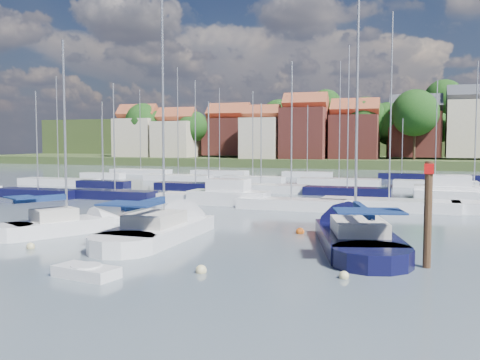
% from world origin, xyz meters
% --- Properties ---
extents(ground, '(260.00, 260.00, 0.00)m').
position_xyz_m(ground, '(0.00, 40.00, 0.00)').
color(ground, '#3F4C56').
rests_on(ground, ground).
extents(sailboat_left, '(6.39, 9.14, 12.46)m').
position_xyz_m(sailboat_left, '(-9.34, 3.52, 0.37)').
color(sailboat_left, white).
rests_on(sailboat_left, ground).
extents(sailboat_centre, '(3.58, 13.08, 17.65)m').
position_xyz_m(sailboat_centre, '(-3.39, 5.05, 0.35)').
color(sailboat_centre, white).
rests_on(sailboat_centre, ground).
extents(sailboat_navy, '(7.12, 14.16, 18.86)m').
position_xyz_m(sailboat_navy, '(7.05, 6.24, 0.35)').
color(sailboat_navy, black).
rests_on(sailboat_navy, ground).
extents(tender, '(2.90, 1.71, 0.59)m').
position_xyz_m(tender, '(-2.15, -5.51, 0.23)').
color(tender, white).
rests_on(tender, ground).
extents(timber_piling, '(0.40, 0.40, 6.92)m').
position_xyz_m(timber_piling, '(11.00, 0.76, 1.44)').
color(timber_piling, '#4C331E').
rests_on(timber_piling, ground).
extents(buoy_c, '(0.43, 0.43, 0.43)m').
position_xyz_m(buoy_c, '(-8.33, -1.49, 0.00)').
color(buoy_c, beige).
rests_on(buoy_c, ground).
extents(buoy_d, '(0.48, 0.48, 0.48)m').
position_xyz_m(buoy_d, '(1.99, -3.31, 0.00)').
color(buoy_d, beige).
rests_on(buoy_d, ground).
extents(buoy_e, '(0.51, 0.51, 0.51)m').
position_xyz_m(buoy_e, '(3.85, 7.47, 0.00)').
color(buoy_e, '#D85914').
rests_on(buoy_e, ground).
extents(buoy_f, '(0.41, 0.41, 0.41)m').
position_xyz_m(buoy_f, '(7.82, -2.28, 0.00)').
color(buoy_f, beige).
rests_on(buoy_f, ground).
extents(marina_field, '(79.62, 41.41, 15.93)m').
position_xyz_m(marina_field, '(1.91, 35.15, 0.43)').
color(marina_field, white).
rests_on(marina_field, ground).
extents(far_shore_town, '(212.46, 90.00, 22.27)m').
position_xyz_m(far_shore_town, '(2.23, 132.67, 4.61)').
color(far_shore_town, '#3A4924').
rests_on(far_shore_town, ground).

